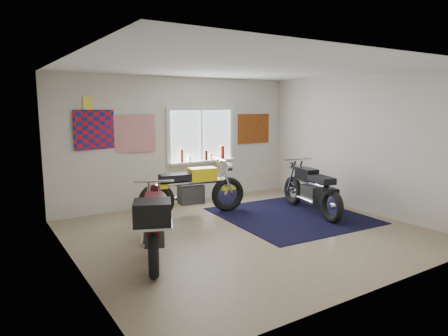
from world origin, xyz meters
TOP-DOWN VIEW (x-y plane):
  - ground at (0.00, 0.00)m, footprint 5.50×5.50m
  - room_shell at (0.00, 0.00)m, footprint 5.50×5.50m
  - navy_rug at (1.29, 0.37)m, footprint 2.66×2.75m
  - window_assembly at (0.50, 2.47)m, footprint 1.66×0.17m
  - oil_bottles at (0.60, 2.40)m, footprint 1.11×0.09m
  - flag_display at (-1.90, 2.48)m, footprint 1.60×0.10m
  - triumph_poster at (1.95, 2.48)m, footprint 0.90×0.03m
  - yellow_triumph at (-0.27, 1.43)m, footprint 2.16×0.65m
  - black_chrome_bike at (1.75, 0.31)m, footprint 0.69×2.00m
  - maroon_tourer at (-1.82, -0.34)m, footprint 1.08×1.92m

SIDE VIEW (x-z plane):
  - ground at x=0.00m, z-range 0.00..0.00m
  - navy_rug at x=1.29m, z-range 0.00..0.01m
  - black_chrome_bike at x=1.75m, z-range -0.06..0.97m
  - yellow_triumph at x=-0.27m, z-range -0.07..1.02m
  - maroon_tourer at x=-1.82m, z-range 0.02..1.03m
  - oil_bottles at x=0.60m, z-range 0.88..1.18m
  - window_assembly at x=0.50m, z-range 0.74..2.00m
  - triumph_poster at x=1.95m, z-range 1.20..1.90m
  - room_shell at x=0.00m, z-range -1.11..4.39m
  - flag_display at x=-1.90m, z-range 1.56..2.73m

